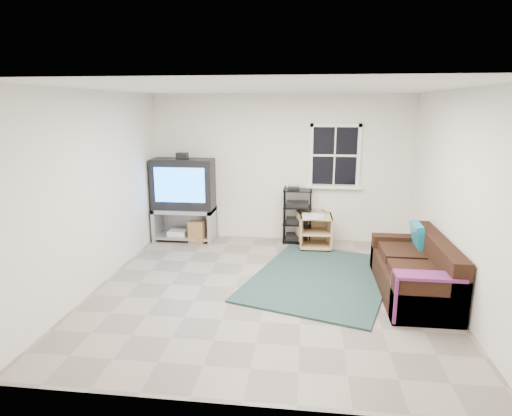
# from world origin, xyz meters

# --- Properties ---
(room) EXTENTS (4.60, 4.62, 4.60)m
(room) POSITION_xyz_m (0.95, 2.27, 1.48)
(room) COLOR gray
(room) RESTS_ON ground
(tv_unit) EXTENTS (1.09, 0.54, 1.59)m
(tv_unit) POSITION_xyz_m (-1.71, 2.01, 0.88)
(tv_unit) COLOR #929299
(tv_unit) RESTS_ON ground
(av_rack) EXTENTS (0.50, 0.36, 1.00)m
(av_rack) POSITION_xyz_m (0.33, 2.10, 0.44)
(av_rack) COLOR black
(av_rack) RESTS_ON ground
(side_table_left) EXTENTS (0.59, 0.59, 0.57)m
(side_table_left) POSITION_xyz_m (0.58, 2.07, 0.31)
(side_table_left) COLOR tan
(side_table_left) RESTS_ON ground
(side_table_right) EXTENTS (0.54, 0.57, 0.61)m
(side_table_right) POSITION_xyz_m (0.65, 1.81, 0.34)
(side_table_right) COLOR tan
(side_table_right) RESTS_ON ground
(sofa) EXTENTS (0.80, 1.81, 0.83)m
(sofa) POSITION_xyz_m (1.91, 0.08, 0.29)
(sofa) COLOR black
(sofa) RESTS_ON ground
(shag_rug) EXTENTS (2.43, 2.87, 0.03)m
(shag_rug) POSITION_xyz_m (0.72, 0.45, 0.01)
(shag_rug) COLOR #2E2114
(shag_rug) RESTS_ON ground
(paper_bag) EXTENTS (0.29, 0.21, 0.39)m
(paper_bag) POSITION_xyz_m (-1.45, 1.84, 0.20)
(paper_bag) COLOR olive
(paper_bag) RESTS_ON ground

